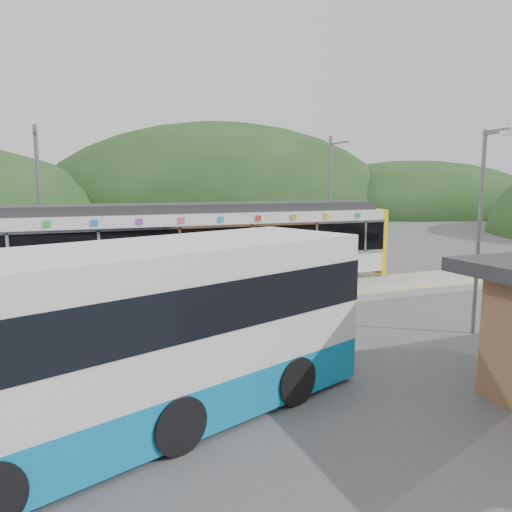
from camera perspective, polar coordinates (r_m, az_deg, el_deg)
name	(u,v)px	position (r m, az deg, el deg)	size (l,w,h in m)	color
ground	(274,326)	(16.41, 2.01, -7.95)	(120.00, 120.00, 0.00)	#4C4C4F
hills	(348,282)	(23.81, 10.52, -2.95)	(146.00, 149.00, 26.00)	#1E3D19
platform	(239,299)	(19.33, -1.97, -4.98)	(26.00, 3.20, 0.30)	#9E9E99
yellow_line	(251,303)	(18.11, -0.56, -5.38)	(26.00, 0.10, 0.01)	yellow
train	(160,245)	(20.92, -10.91, 1.22)	(20.44, 3.01, 3.74)	black
catenary_mast_west	(40,206)	(22.98, -23.49, 5.28)	(0.18, 1.80, 7.00)	slate
catenary_mast_east	(330,201)	(26.59, 8.42, 6.20)	(0.18, 1.80, 7.00)	slate
bus	(56,360)	(9.17, -21.88, -10.96)	(12.88, 7.08, 3.45)	#0C7EB8
lamp_post	(483,215)	(16.32, 24.55, 4.31)	(0.38, 1.10, 6.15)	slate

